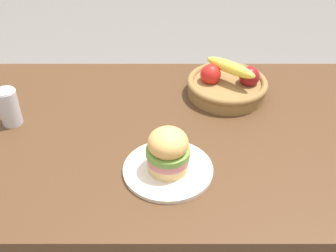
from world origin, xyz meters
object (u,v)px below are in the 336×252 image
Objects in this scene: plate at (169,170)px; fruit_basket at (227,84)px; soda_can at (8,107)px; sandwich at (169,151)px.

plate is 0.89× the size of fruit_basket.
soda_can is at bearing 155.50° from plate.
sandwich reaches higher than fruit_basket.
fruit_basket is at bearing 62.88° from plate.
fruit_basket is (0.73, 0.18, -0.02)m from soda_can.
soda_can is 0.43× the size of fruit_basket.
fruit_basket is at bearing 13.66° from soda_can.
soda_can is at bearing 155.50° from sandwich.
sandwich is at bearing -117.12° from fruit_basket.
fruit_basket is at bearing 62.88° from sandwich.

